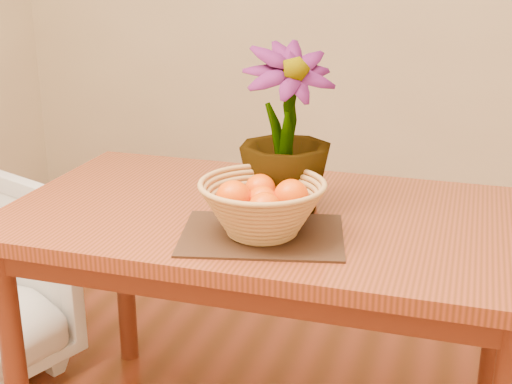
% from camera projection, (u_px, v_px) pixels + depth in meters
% --- Properties ---
extents(table, '(1.40, 0.80, 0.75)m').
position_uv_depth(table, '(269.00, 241.00, 1.93)').
color(table, maroon).
rests_on(table, floor).
extents(placemat, '(0.45, 0.37, 0.01)m').
position_uv_depth(placemat, '(262.00, 235.00, 1.73)').
color(placemat, '#321F12').
rests_on(placemat, table).
extents(wicker_basket, '(0.31, 0.31, 0.13)m').
position_uv_depth(wicker_basket, '(262.00, 210.00, 1.71)').
color(wicker_basket, '#B4834B').
rests_on(wicker_basket, placemat).
extents(orange_pile, '(0.21, 0.21, 0.08)m').
position_uv_depth(orange_pile, '(262.00, 198.00, 1.70)').
color(orange_pile, '#FF5F04').
rests_on(orange_pile, wicker_basket).
extents(potted_plant, '(0.34, 0.34, 0.44)m').
position_uv_depth(potted_plant, '(286.00, 129.00, 1.85)').
color(potted_plant, '#194112').
rests_on(potted_plant, table).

